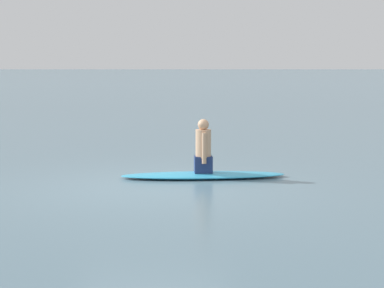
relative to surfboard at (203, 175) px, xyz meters
name	(u,v)px	position (x,y,z in m)	size (l,w,h in m)	color
ground_plane	(150,188)	(-0.93, 0.88, -0.05)	(400.00, 400.00, 0.00)	slate
surfboard	(203,175)	(0.00, 0.00, 0.00)	(2.95, 0.68, 0.10)	#339EC6
person_paddler	(203,148)	(0.00, 0.00, 0.48)	(0.42, 0.34, 0.96)	navy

